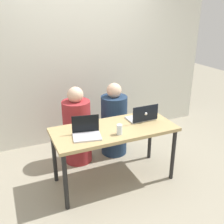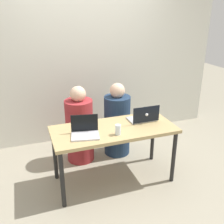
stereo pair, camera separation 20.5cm
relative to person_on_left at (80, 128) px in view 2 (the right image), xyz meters
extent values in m
plane|color=gray|center=(0.28, -0.63, -0.49)|extent=(12.00, 12.00, 0.00)
cube|color=silver|center=(0.28, 0.74, 0.73)|extent=(4.50, 0.10, 2.43)
cube|color=tan|center=(0.28, -0.63, 0.22)|extent=(1.47, 0.65, 0.04)
cylinder|color=black|center=(-0.40, -0.90, -0.14)|extent=(0.05, 0.05, 0.69)
cylinder|color=black|center=(0.96, -0.90, -0.14)|extent=(0.05, 0.05, 0.69)
cylinder|color=black|center=(-0.40, -0.35, -0.14)|extent=(0.05, 0.05, 0.69)
cylinder|color=black|center=(0.96, -0.35, -0.14)|extent=(0.05, 0.05, 0.69)
cylinder|color=maroon|center=(0.00, 0.00, -0.04)|extent=(0.39, 0.39, 0.90)
sphere|color=beige|center=(0.00, 0.00, 0.50)|extent=(0.21, 0.21, 0.21)
cylinder|color=#1D314D|center=(0.56, 0.00, -0.04)|extent=(0.43, 0.43, 0.89)
sphere|color=beige|center=(0.56, 0.00, 0.49)|extent=(0.21, 0.21, 0.21)
cube|color=#B0B4BA|center=(0.70, -0.51, 0.25)|extent=(0.35, 0.22, 0.02)
cube|color=black|center=(0.70, -0.62, 0.36)|extent=(0.35, 0.01, 0.20)
sphere|color=white|center=(0.70, -0.64, 0.36)|extent=(0.04, 0.04, 0.04)
cube|color=silver|center=(-0.09, -0.73, 0.25)|extent=(0.34, 0.27, 0.02)
cube|color=black|center=(-0.07, -0.62, 0.36)|extent=(0.30, 0.07, 0.20)
sphere|color=white|center=(-0.07, -0.60, 0.36)|extent=(0.04, 0.04, 0.04)
cylinder|color=silver|center=(0.27, -0.80, 0.30)|extent=(0.06, 0.06, 0.12)
cylinder|color=silver|center=(0.27, -0.80, 0.27)|extent=(0.06, 0.06, 0.06)
camera|label=1|loc=(-0.87, -3.18, 1.57)|focal=42.00mm
camera|label=2|loc=(-0.68, -3.25, 1.57)|focal=42.00mm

